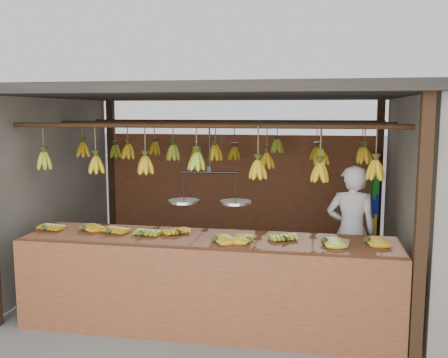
# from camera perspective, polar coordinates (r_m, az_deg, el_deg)

# --- Properties ---
(ground) EXTENTS (80.00, 80.00, 0.00)m
(ground) POSITION_cam_1_polar(r_m,az_deg,el_deg) (6.26, -0.51, -12.25)
(ground) COLOR #5B5B57
(stall) EXTENTS (4.30, 3.30, 2.40)m
(stall) POSITION_cam_1_polar(r_m,az_deg,el_deg) (6.21, 0.05, 6.19)
(stall) COLOR black
(stall) RESTS_ON ground
(counter) EXTENTS (3.68, 0.84, 0.96)m
(counter) POSITION_cam_1_polar(r_m,az_deg,el_deg) (4.87, -2.24, -9.27)
(counter) COLOR brown
(counter) RESTS_ON ground
(hanging_bananas) EXTENTS (3.61, 2.24, 0.39)m
(hanging_bananas) POSITION_cam_1_polar(r_m,az_deg,el_deg) (5.91, -0.52, 2.61)
(hanging_bananas) COLOR #92A523
(hanging_bananas) RESTS_ON ground
(balance_scale) EXTENTS (0.82, 0.35, 0.77)m
(balance_scale) POSITION_cam_1_polar(r_m,az_deg,el_deg) (4.96, -1.65, -2.23)
(balance_scale) COLOR black
(balance_scale) RESTS_ON ground
(vendor) EXTENTS (0.57, 0.37, 1.54)m
(vendor) POSITION_cam_1_polar(r_m,az_deg,el_deg) (5.90, 14.33, -5.91)
(vendor) COLOR white
(vendor) RESTS_ON ground
(bag_bundles) EXTENTS (0.08, 0.26, 1.17)m
(bag_bundles) POSITION_cam_1_polar(r_m,az_deg,el_deg) (7.26, 16.81, -1.79)
(bag_bundles) COLOR red
(bag_bundles) RESTS_ON ground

